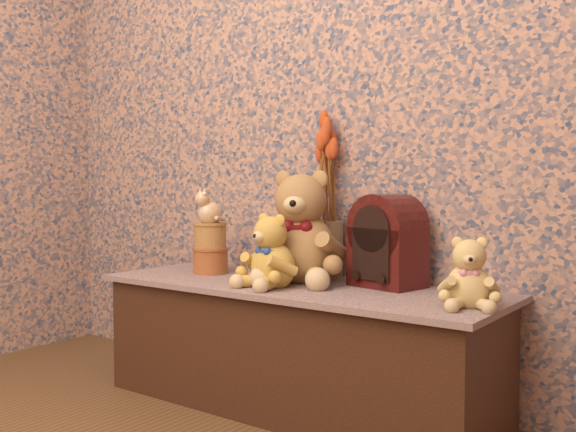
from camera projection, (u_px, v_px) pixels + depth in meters
name	position (u px, v px, depth m)	size (l,w,h in m)	color
display_shelf	(296.00, 346.00, 2.29)	(1.47, 0.53, 0.44)	#34456A
teddy_large	(302.00, 222.00, 2.33)	(0.34, 0.40, 0.43)	#9A683B
teddy_medium	(273.00, 248.00, 2.22)	(0.21, 0.25, 0.27)	#BF8C36
teddy_small	(469.00, 269.00, 1.86)	(0.17, 0.20, 0.22)	tan
cathedral_radio	(388.00, 240.00, 2.21)	(0.23, 0.17, 0.32)	#330A09
ceramic_vase	(326.00, 249.00, 2.43)	(0.13, 0.13, 0.21)	tan
dried_stalks	(326.00, 168.00, 2.42)	(0.21, 0.21, 0.39)	#CA4920
biscuit_tin_lower	(210.00, 261.00, 2.54)	(0.14, 0.14, 0.10)	#B67E35
biscuit_tin_upper	(210.00, 236.00, 2.53)	(0.12, 0.12, 0.10)	#D6B15E
cat_figurine	(210.00, 206.00, 2.53)	(0.10, 0.11, 0.14)	silver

